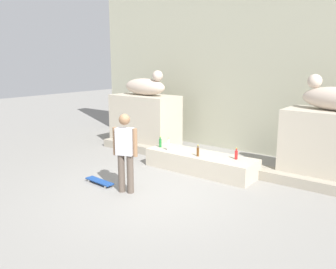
% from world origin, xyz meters
% --- Properties ---
extents(ground_plane, '(40.00, 40.00, 0.00)m').
position_xyz_m(ground_plane, '(0.00, 0.00, 0.00)').
color(ground_plane, gray).
extents(facade_wall, '(11.31, 0.60, 6.46)m').
position_xyz_m(facade_wall, '(0.00, 4.52, 3.23)').
color(facade_wall, '#A6A68E').
rests_on(facade_wall, ground_plane).
extents(pedestal_left, '(2.12, 1.12, 1.64)m').
position_xyz_m(pedestal_left, '(-2.77, 2.90, 0.82)').
color(pedestal_left, '#B7AD99').
rests_on(pedestal_left, ground_plane).
extents(pedestal_right, '(2.12, 1.12, 1.64)m').
position_xyz_m(pedestal_right, '(2.77, 2.90, 0.82)').
color(pedestal_right, '#B7AD99').
rests_on(pedestal_right, ground_plane).
extents(statue_reclining_left, '(1.63, 0.65, 0.78)m').
position_xyz_m(statue_reclining_left, '(-2.73, 2.90, 1.93)').
color(statue_reclining_left, beige).
rests_on(statue_reclining_left, pedestal_left).
extents(statue_reclining_right, '(1.68, 0.88, 0.78)m').
position_xyz_m(statue_reclining_right, '(2.74, 2.91, 1.93)').
color(statue_reclining_right, beige).
rests_on(statue_reclining_right, pedestal_right).
extents(ledge_block, '(2.84, 0.87, 0.45)m').
position_xyz_m(ledge_block, '(0.00, 1.80, 0.23)').
color(ledge_block, '#B7AD99').
rests_on(ledge_block, ground_plane).
extents(skater, '(0.51, 0.31, 1.67)m').
position_xyz_m(skater, '(-0.49, -0.33, 0.92)').
color(skater, brown).
rests_on(skater, ground_plane).
extents(skateboard, '(0.81, 0.26, 0.08)m').
position_xyz_m(skateboard, '(-1.31, -0.34, 0.06)').
color(skateboard, navy).
rests_on(skateboard, ground_plane).
extents(bottle_green, '(0.07, 0.07, 0.29)m').
position_xyz_m(bottle_green, '(-1.20, 1.71, 0.57)').
color(bottle_green, '#1E722D').
rests_on(bottle_green, ledge_block).
extents(bottle_red, '(0.07, 0.07, 0.27)m').
position_xyz_m(bottle_red, '(0.92, 1.91, 0.56)').
color(bottle_red, red).
rests_on(bottle_red, ledge_block).
extents(bottle_brown, '(0.06, 0.06, 0.28)m').
position_xyz_m(bottle_brown, '(0.07, 1.58, 0.57)').
color(bottle_brown, '#593314').
rests_on(bottle_brown, ledge_block).
extents(bottle_clear, '(0.06, 0.06, 0.32)m').
position_xyz_m(bottle_clear, '(-0.83, 1.59, 0.59)').
color(bottle_clear, silver).
rests_on(bottle_clear, ledge_block).
extents(stair_step, '(7.67, 0.50, 0.23)m').
position_xyz_m(stair_step, '(0.00, 2.33, 0.11)').
color(stair_step, gray).
rests_on(stair_step, ground_plane).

